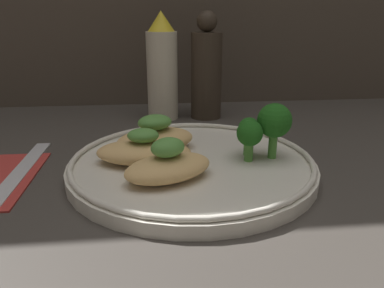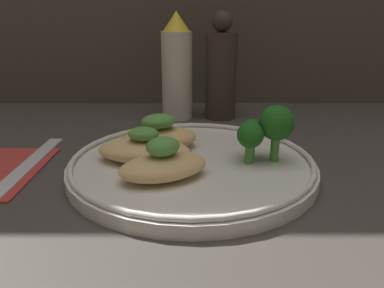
% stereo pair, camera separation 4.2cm
% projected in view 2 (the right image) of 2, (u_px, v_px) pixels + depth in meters
% --- Properties ---
extents(ground_plane, '(1.80, 1.80, 0.01)m').
position_uv_depth(ground_plane, '(192.00, 176.00, 0.43)').
color(ground_plane, '#3D3833').
extents(plate, '(0.28, 0.28, 0.02)m').
position_uv_depth(plate, '(192.00, 164.00, 0.42)').
color(plate, silver).
rests_on(plate, ground_plane).
extents(grilled_meat_front, '(0.11, 0.09, 0.04)m').
position_uv_depth(grilled_meat_front, '(163.00, 164.00, 0.37)').
color(grilled_meat_front, tan).
rests_on(grilled_meat_front, plate).
extents(grilled_meat_middle, '(0.11, 0.07, 0.04)m').
position_uv_depth(grilled_meat_middle, '(144.00, 148.00, 0.42)').
color(grilled_meat_middle, tan).
rests_on(grilled_meat_middle, plate).
extents(grilled_meat_back, '(0.11, 0.09, 0.04)m').
position_uv_depth(grilled_meat_back, '(159.00, 136.00, 0.45)').
color(grilled_meat_back, tan).
rests_on(grilled_meat_back, plate).
extents(broccoli_bunch, '(0.06, 0.05, 0.06)m').
position_uv_depth(broccoli_bunch, '(265.00, 128.00, 0.41)').
color(broccoli_bunch, '#4C8E38').
rests_on(broccoli_bunch, plate).
extents(sauce_bottle, '(0.05, 0.05, 0.18)m').
position_uv_depth(sauce_bottle, '(177.00, 69.00, 0.62)').
color(sauce_bottle, beige).
rests_on(sauce_bottle, ground_plane).
extents(pepper_grinder, '(0.05, 0.05, 0.18)m').
position_uv_depth(pepper_grinder, '(222.00, 72.00, 0.63)').
color(pepper_grinder, '#382D23').
rests_on(pepper_grinder, ground_plane).
extents(fork, '(0.02, 0.19, 0.01)m').
position_uv_depth(fork, '(29.00, 163.00, 0.44)').
color(fork, silver).
rests_on(fork, ground_plane).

